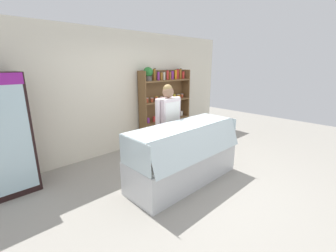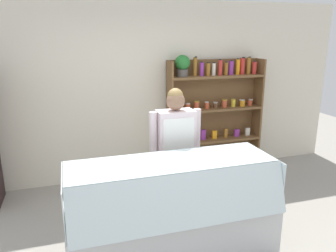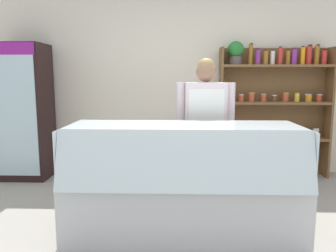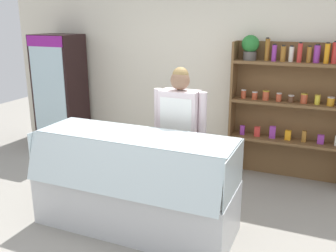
{
  "view_description": "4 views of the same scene",
  "coord_description": "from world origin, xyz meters",
  "px_view_note": "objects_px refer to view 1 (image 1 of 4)",
  "views": [
    {
      "loc": [
        -2.79,
        -2.3,
        1.98
      ],
      "look_at": [
        -0.14,
        0.46,
        0.92
      ],
      "focal_mm": 24.0,
      "sensor_mm": 36.0,
      "label": 1
    },
    {
      "loc": [
        -1.04,
        -2.72,
        2.18
      ],
      "look_at": [
        -0.03,
        0.57,
        1.23
      ],
      "focal_mm": 35.0,
      "sensor_mm": 36.0,
      "label": 2
    },
    {
      "loc": [
        -0.18,
        -2.75,
        1.42
      ],
      "look_at": [
        -0.29,
        0.72,
        0.9
      ],
      "focal_mm": 35.0,
      "sensor_mm": 36.0,
      "label": 3
    },
    {
      "loc": [
        1.56,
        -3.03,
        2.14
      ],
      "look_at": [
        -0.04,
        0.72,
        0.94
      ],
      "focal_mm": 40.0,
      "sensor_mm": 36.0,
      "label": 4
    }
  ],
  "objects_px": {
    "shelving_unit": "(164,100)",
    "deli_display_case": "(184,164)",
    "shop_clerk": "(168,119)",
    "drinks_fridge": "(3,136)"
  },
  "relations": [
    {
      "from": "deli_display_case",
      "to": "shop_clerk",
      "type": "xyz_separation_m",
      "value": [
        0.24,
        0.64,
        0.64
      ]
    },
    {
      "from": "shelving_unit",
      "to": "deli_display_case",
      "type": "height_order",
      "value": "shelving_unit"
    },
    {
      "from": "deli_display_case",
      "to": "shop_clerk",
      "type": "distance_m",
      "value": 0.94
    },
    {
      "from": "deli_display_case",
      "to": "shop_clerk",
      "type": "bearing_deg",
      "value": 69.07
    },
    {
      "from": "deli_display_case",
      "to": "shop_clerk",
      "type": "relative_size",
      "value": 1.27
    },
    {
      "from": "shelving_unit",
      "to": "shop_clerk",
      "type": "xyz_separation_m",
      "value": [
        -1.03,
        -1.25,
        -0.13
      ]
    },
    {
      "from": "shop_clerk",
      "to": "drinks_fridge",
      "type": "bearing_deg",
      "value": 157.19
    },
    {
      "from": "shelving_unit",
      "to": "deli_display_case",
      "type": "relative_size",
      "value": 0.93
    },
    {
      "from": "deli_display_case",
      "to": "shelving_unit",
      "type": "bearing_deg",
      "value": 55.95
    },
    {
      "from": "drinks_fridge",
      "to": "shelving_unit",
      "type": "relative_size",
      "value": 0.98
    }
  ]
}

